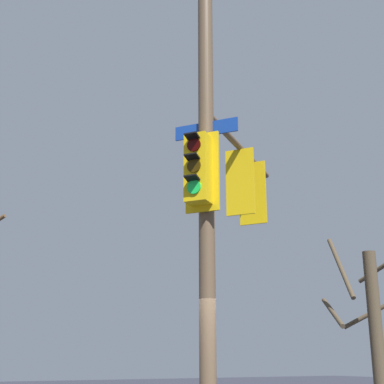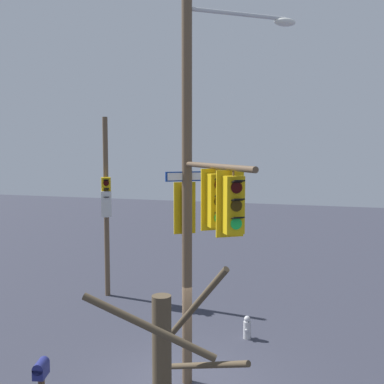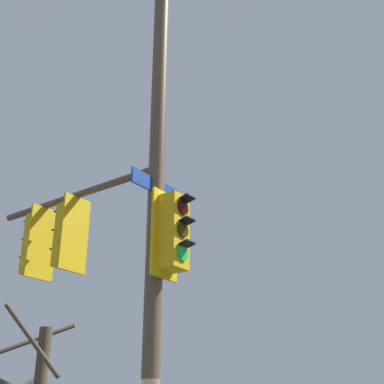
# 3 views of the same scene
# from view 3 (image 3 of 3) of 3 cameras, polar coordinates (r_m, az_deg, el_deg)

# --- Properties ---
(main_signal_pole_assembly) EXTENTS (4.86, 2.95, 9.58)m
(main_signal_pole_assembly) POSITION_cam_3_polar(r_m,az_deg,el_deg) (8.27, -7.79, -1.44)
(main_signal_pole_assembly) COLOR brown
(main_signal_pole_assembly) RESTS_ON ground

